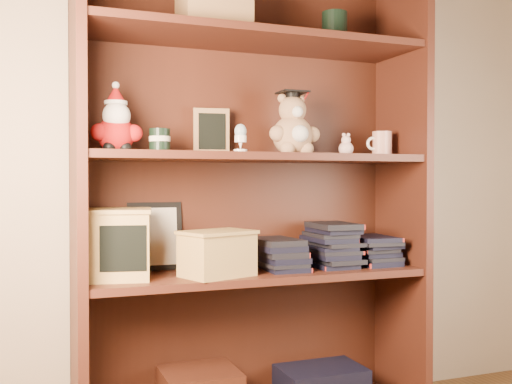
# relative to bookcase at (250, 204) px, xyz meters

# --- Properties ---
(bookcase) EXTENTS (1.20, 0.35, 1.60)m
(bookcase) POSITION_rel_bookcase_xyz_m (0.00, 0.00, 0.00)
(bookcase) COLOR #451E13
(bookcase) RESTS_ON ground
(shelf_lower) EXTENTS (1.14, 0.33, 0.02)m
(shelf_lower) POSITION_rel_bookcase_xyz_m (0.00, -0.05, -0.24)
(shelf_lower) COLOR #451E13
(shelf_lower) RESTS_ON ground
(shelf_upper) EXTENTS (1.14, 0.33, 0.02)m
(shelf_upper) POSITION_rel_bookcase_xyz_m (0.00, -0.05, 0.16)
(shelf_upper) COLOR #451E13
(shelf_upper) RESTS_ON ground
(santa_plush) EXTENTS (0.16, 0.12, 0.23)m
(santa_plush) POSITION_rel_bookcase_xyz_m (-0.47, -0.06, 0.25)
(santa_plush) COLOR #A50F0F
(santa_plush) RESTS_ON shelf_upper
(teachers_tin) EXTENTS (0.07, 0.07, 0.08)m
(teachers_tin) POSITION_rel_bookcase_xyz_m (-0.33, -0.05, 0.21)
(teachers_tin) COLOR black
(teachers_tin) RESTS_ON shelf_upper
(chalkboard_plaque) EXTENTS (0.13, 0.08, 0.16)m
(chalkboard_plaque) POSITION_rel_bookcase_xyz_m (-0.12, 0.06, 0.25)
(chalkboard_plaque) COLOR #9E7547
(chalkboard_plaque) RESTS_ON shelf_upper
(egg_cup) EXTENTS (0.04, 0.04, 0.09)m
(egg_cup) POSITION_rel_bookcase_xyz_m (-0.08, -0.13, 0.22)
(egg_cup) COLOR white
(egg_cup) RESTS_ON shelf_upper
(grad_teddy_bear) EXTENTS (0.19, 0.16, 0.23)m
(grad_teddy_bear) POSITION_rel_bookcase_xyz_m (0.14, -0.06, 0.26)
(grad_teddy_bear) COLOR tan
(grad_teddy_bear) RESTS_ON shelf_upper
(pink_figurine) EXTENTS (0.05, 0.05, 0.08)m
(pink_figurine) POSITION_rel_bookcase_xyz_m (0.35, -0.05, 0.20)
(pink_figurine) COLOR beige
(pink_figurine) RESTS_ON shelf_upper
(teacher_mug) EXTENTS (0.10, 0.07, 0.09)m
(teacher_mug) POSITION_rel_bookcase_xyz_m (0.50, -0.05, 0.22)
(teacher_mug) COLOR silver
(teacher_mug) RESTS_ON shelf_upper
(certificate_frame) EXTENTS (0.19, 0.05, 0.23)m
(certificate_frame) POSITION_rel_bookcase_xyz_m (-0.32, 0.09, -0.11)
(certificate_frame) COLOR black
(certificate_frame) RESTS_ON shelf_lower
(treats_box) EXTENTS (0.24, 0.24, 0.22)m
(treats_box) POSITION_rel_bookcase_xyz_m (-0.46, -0.05, -0.12)
(treats_box) COLOR tan
(treats_box) RESTS_ON shelf_lower
(pencils_box) EXTENTS (0.27, 0.23, 0.15)m
(pencils_box) POSITION_rel_bookcase_xyz_m (-0.16, -0.12, -0.15)
(pencils_box) COLOR tan
(pencils_box) RESTS_ON shelf_lower
(book_stack_left) EXTENTS (0.14, 0.20, 0.10)m
(book_stack_left) POSITION_rel_bookcase_xyz_m (0.09, -0.05, -0.18)
(book_stack_left) COLOR black
(book_stack_left) RESTS_ON shelf_lower
(book_stack_mid) EXTENTS (0.14, 0.20, 0.16)m
(book_stack_mid) POSITION_rel_bookcase_xyz_m (0.29, -0.05, -0.15)
(book_stack_mid) COLOR black
(book_stack_mid) RESTS_ON shelf_lower
(book_stack_right) EXTENTS (0.14, 0.20, 0.11)m
(book_stack_right) POSITION_rel_bookcase_xyz_m (0.46, -0.05, -0.17)
(book_stack_right) COLOR black
(book_stack_right) RESTS_ON shelf_lower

